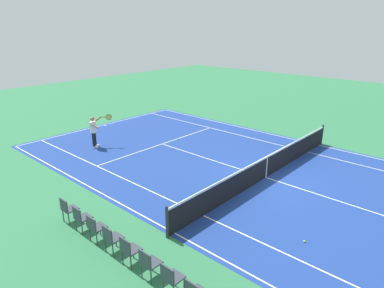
{
  "coord_description": "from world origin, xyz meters",
  "views": [
    {
      "loc": [
        -6.51,
        11.91,
        6.16
      ],
      "look_at": [
        3.48,
        0.81,
        0.9
      ],
      "focal_mm": 31.97,
      "sensor_mm": 36.0,
      "label": 1
    }
  ],
  "objects": [
    {
      "name": "spectator_chair_2",
      "position": [
        -0.96,
        7.37,
        0.52
      ],
      "size": [
        0.44,
        0.44,
        0.88
      ],
      "color": "#38383D",
      "rests_on": "ground_plane"
    },
    {
      "name": "court_slab",
      "position": [
        0.0,
        0.0,
        0.0
      ],
      "size": [
        24.2,
        11.4,
        0.0
      ],
      "primitive_type": "cube",
      "color": "navy",
      "rests_on": "ground_plane"
    },
    {
      "name": "spectator_chair_5",
      "position": [
        1.42,
        7.37,
        0.52
      ],
      "size": [
        0.44,
        0.44,
        0.88
      ],
      "color": "#38383D",
      "rests_on": "ground_plane"
    },
    {
      "name": "spectator_chair_4",
      "position": [
        0.62,
        7.37,
        0.52
      ],
      "size": [
        0.44,
        0.44,
        0.88
      ],
      "color": "#38383D",
      "rests_on": "ground_plane"
    },
    {
      "name": "spectator_chair_7",
      "position": [
        3.0,
        7.37,
        0.52
      ],
      "size": [
        0.44,
        0.44,
        0.88
      ],
      "color": "#38383D",
      "rests_on": "ground_plane"
    },
    {
      "name": "spectator_chair_6",
      "position": [
        2.21,
        7.37,
        0.52
      ],
      "size": [
        0.44,
        0.44,
        0.88
      ],
      "color": "#38383D",
      "rests_on": "ground_plane"
    },
    {
      "name": "tennis_net",
      "position": [
        0.0,
        0.0,
        0.49
      ],
      "size": [
        0.1,
        11.7,
        1.08
      ],
      "color": "#2D2D33",
      "rests_on": "ground_plane"
    },
    {
      "name": "tennis_player_near",
      "position": [
        8.69,
        2.68,
        0.93
      ],
      "size": [
        0.74,
        1.12,
        1.7
      ],
      "color": "black",
      "rests_on": "ground_plane"
    },
    {
      "name": "tennis_ball",
      "position": [
        -3.22,
        3.24,
        0.03
      ],
      "size": [
        0.07,
        0.07,
        0.07
      ],
      "primitive_type": "sphere",
      "color": "#CCE01E",
      "rests_on": "ground_plane"
    },
    {
      "name": "ground_plane",
      "position": [
        0.0,
        0.0,
        0.0
      ],
      "size": [
        60.0,
        60.0,
        0.0
      ],
      "primitive_type": "plane",
      "color": "#2D7247"
    },
    {
      "name": "court_line_markings",
      "position": [
        0.0,
        0.0,
        0.0
      ],
      "size": [
        23.85,
        11.05,
        0.01
      ],
      "color": "white",
      "rests_on": "ground_plane"
    },
    {
      "name": "spectator_chair_3",
      "position": [
        -0.17,
        7.37,
        0.52
      ],
      "size": [
        0.44,
        0.44,
        0.88
      ],
      "color": "#38383D",
      "rests_on": "ground_plane"
    },
    {
      "name": "spectator_chair_1",
      "position": [
        -1.75,
        7.37,
        0.52
      ],
      "size": [
        0.44,
        0.44,
        0.88
      ],
      "color": "#38383D",
      "rests_on": "ground_plane"
    }
  ]
}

